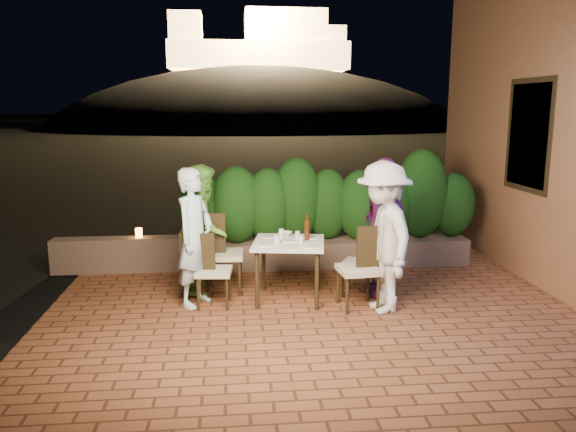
{
  "coord_description": "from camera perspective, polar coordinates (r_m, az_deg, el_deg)",
  "views": [
    {
      "loc": [
        -1.27,
        -5.89,
        2.38
      ],
      "look_at": [
        -0.59,
        0.92,
        1.05
      ],
      "focal_mm": 35.0,
      "sensor_mm": 36.0,
      "label": 1
    }
  ],
  "objects": [
    {
      "name": "ground",
      "position": [
        6.49,
        6.1,
        -10.78
      ],
      "size": [
        400.0,
        400.0,
        0.0
      ],
      "primitive_type": "plane",
      "color": "black",
      "rests_on": "ground"
    },
    {
      "name": "terrace_floor",
      "position": [
        6.96,
        5.24,
        -9.69
      ],
      "size": [
        7.0,
        6.0,
        0.15
      ],
      "primitive_type": "cube",
      "color": "brown",
      "rests_on": "ground"
    },
    {
      "name": "building_wall",
      "position": [
        9.27,
        26.44,
        10.62
      ],
      "size": [
        1.6,
        5.0,
        5.0
      ],
      "primitive_type": "cube",
      "color": "#9E643E",
      "rests_on": "ground"
    },
    {
      "name": "window_pane",
      "position": [
        8.46,
        23.42,
        7.53
      ],
      "size": [
        0.08,
        1.0,
        1.4
      ],
      "primitive_type": "cube",
      "color": "black",
      "rests_on": "building_wall"
    },
    {
      "name": "window_frame",
      "position": [
        8.45,
        23.37,
        7.53
      ],
      "size": [
        0.06,
        1.15,
        1.55
      ],
      "primitive_type": "cube",
      "color": "black",
      "rests_on": "building_wall"
    },
    {
      "name": "planter",
      "position": [
        8.6,
        4.31,
        -3.71
      ],
      "size": [
        4.2,
        0.55,
        0.4
      ],
      "primitive_type": "cube",
      "color": "brown",
      "rests_on": "ground"
    },
    {
      "name": "hedge",
      "position": [
        8.44,
        4.39,
        1.22
      ],
      "size": [
        4.0,
        0.7,
        1.1
      ],
      "primitive_type": null,
      "color": "#143B10",
      "rests_on": "planter"
    },
    {
      "name": "parapet",
      "position": [
        8.6,
        -15.82,
        -3.77
      ],
      "size": [
        2.2,
        0.3,
        0.5
      ],
      "primitive_type": "cube",
      "color": "brown",
      "rests_on": "ground"
    },
    {
      "name": "hill",
      "position": [
        66.28,
        -2.9,
        5.47
      ],
      "size": [
        52.0,
        40.0,
        22.0
      ],
      "primitive_type": "ellipsoid",
      "color": "black",
      "rests_on": "ground"
    },
    {
      "name": "fortress",
      "position": [
        66.47,
        -3.03,
        18.01
      ],
      "size": [
        26.0,
        8.0,
        8.0
      ],
      "primitive_type": null,
      "color": "#FFCC7A",
      "rests_on": "hill"
    },
    {
      "name": "dining_table",
      "position": [
        7.03,
        0.08,
        -5.56
      ],
      "size": [
        1.0,
        1.0,
        0.75
      ],
      "primitive_type": null,
      "rotation": [
        0.0,
        0.0,
        -0.17
      ],
      "color": "white",
      "rests_on": "ground"
    },
    {
      "name": "plate_nw",
      "position": [
        6.76,
        -2.1,
        -2.89
      ],
      "size": [
        0.25,
        0.25,
        0.01
      ],
      "primitive_type": "cylinder",
      "color": "white",
      "rests_on": "dining_table"
    },
    {
      "name": "plate_sw",
      "position": [
        7.17,
        -1.96,
        -2.09
      ],
      "size": [
        0.21,
        0.21,
        0.01
      ],
      "primitive_type": "cylinder",
      "color": "white",
      "rests_on": "dining_table"
    },
    {
      "name": "plate_ne",
      "position": [
        6.69,
        2.22,
        -3.06
      ],
      "size": [
        0.23,
        0.23,
        0.01
      ],
      "primitive_type": "cylinder",
      "color": "white",
      "rests_on": "dining_table"
    },
    {
      "name": "plate_se",
      "position": [
        7.14,
        2.19,
        -2.15
      ],
      "size": [
        0.25,
        0.25,
        0.01
      ],
      "primitive_type": "cylinder",
      "color": "white",
      "rests_on": "dining_table"
    },
    {
      "name": "plate_centre",
      "position": [
        6.97,
        0.24,
        -2.47
      ],
      "size": [
        0.24,
        0.24,
        0.01
      ],
      "primitive_type": "cylinder",
      "color": "white",
      "rests_on": "dining_table"
    },
    {
      "name": "plate_front",
      "position": [
        6.61,
        0.15,
        -3.22
      ],
      "size": [
        0.21,
        0.21,
        0.01
      ],
      "primitive_type": "cylinder",
      "color": "white",
      "rests_on": "dining_table"
    },
    {
      "name": "glass_nw",
      "position": [
        6.8,
        -1.13,
        -2.38
      ],
      "size": [
        0.07,
        0.07,
        0.11
      ],
      "primitive_type": "cylinder",
      "color": "silver",
      "rests_on": "dining_table"
    },
    {
      "name": "glass_sw",
      "position": [
        7.11,
        -0.67,
        -1.76
      ],
      "size": [
        0.07,
        0.07,
        0.12
      ],
      "primitive_type": "cylinder",
      "color": "silver",
      "rests_on": "dining_table"
    },
    {
      "name": "glass_ne",
      "position": [
        6.82,
        1.33,
        -2.39
      ],
      "size": [
        0.06,
        0.06,
        0.1
      ],
      "primitive_type": "cylinder",
      "color": "silver",
      "rests_on": "dining_table"
    },
    {
      "name": "glass_se",
      "position": [
        7.05,
        1.0,
        -1.95
      ],
      "size": [
        0.06,
        0.06,
        0.1
      ],
      "primitive_type": "cylinder",
      "color": "silver",
      "rests_on": "dining_table"
    },
    {
      "name": "beer_bottle",
      "position": [
        6.97,
        1.95,
        -1.14
      ],
      "size": [
        0.06,
        0.06,
        0.33
      ],
      "primitive_type": null,
      "color": "#451B0B",
      "rests_on": "dining_table"
    },
    {
      "name": "bowl",
      "position": [
        7.25,
        -0.29,
        -1.81
      ],
      "size": [
        0.23,
        0.23,
        0.05
      ],
      "primitive_type": "imported",
      "rotation": [
        0.0,
        0.0,
        -0.26
      ],
      "color": "white",
      "rests_on": "dining_table"
    },
    {
      "name": "chair_left_front",
      "position": [
        6.85,
        -7.55,
        -5.43
      ],
      "size": [
        0.46,
        0.46,
        0.91
      ],
      "primitive_type": null,
      "rotation": [
        0.0,
        0.0,
        -0.1
      ],
      "color": "black",
      "rests_on": "ground"
    },
    {
      "name": "chair_left_back",
      "position": [
        7.33,
        -6.5,
        -3.73
      ],
      "size": [
        0.51,
        0.51,
        1.05
      ],
      "primitive_type": null,
      "rotation": [
        0.0,
        0.0,
        -0.04
      ],
      "color": "black",
      "rests_on": "ground"
    },
    {
      "name": "chair_right_front",
      "position": [
        6.77,
        7.15,
        -5.23
      ],
      "size": [
        0.51,
        0.51,
        1.0
      ],
      "primitive_type": null,
      "rotation": [
        0.0,
        0.0,
        3.24
      ],
      "color": "black",
      "rests_on": "ground"
    },
    {
      "name": "chair_right_back",
      "position": [
        7.27,
        7.2,
        -4.65
      ],
      "size": [
        0.53,
        0.53,
        0.86
      ],
      "primitive_type": null,
      "rotation": [
        0.0,
        0.0,
        2.67
      ],
      "color": "black",
      "rests_on": "ground"
    },
    {
      "name": "diner_blue",
      "position": [
        6.84,
        -9.47,
        -2.15
      ],
      "size": [
        0.64,
        0.73,
        1.68
      ],
      "primitive_type": "imported",
      "rotation": [
        0.0,
        0.0,
        1.08
      ],
      "color": "#C4E8FC",
      "rests_on": "ground"
    },
    {
      "name": "diner_green",
      "position": [
        7.37,
        -8.56,
        -1.25
      ],
      "size": [
        0.7,
        0.86,
        1.67
      ],
      "primitive_type": "imported",
      "rotation": [
        0.0,
        0.0,
        1.48
      ],
      "color": "#68B739",
      "rests_on": "ground"
    },
    {
      "name": "diner_white",
      "position": [
        6.63,
        9.61,
        -2.15
      ],
      "size": [
        0.81,
        1.23,
        1.78
      ],
      "primitive_type": "imported",
      "rotation": [
        0.0,
        0.0,
        -1.43
      ],
      "color": "silver",
      "rests_on": "ground"
    },
    {
      "name": "diner_purple",
      "position": [
        7.21,
        9.68,
        -1.12
      ],
      "size": [
        0.59,
        1.09,
        1.77
      ],
      "primitive_type": "imported",
      "rotation": [
        0.0,
        0.0,
        -1.41
      ],
      "color": "#6B2367",
      "rests_on": "ground"
    },
    {
      "name": "parapet_lamp",
      "position": [
        8.5,
        -14.92,
        -1.67
      ],
      "size": [
        0.1,
        0.1,
        0.14
      ],
      "primitive_type": "cylinder",
      "color": "orange",
      "rests_on": "parapet"
    }
  ]
}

